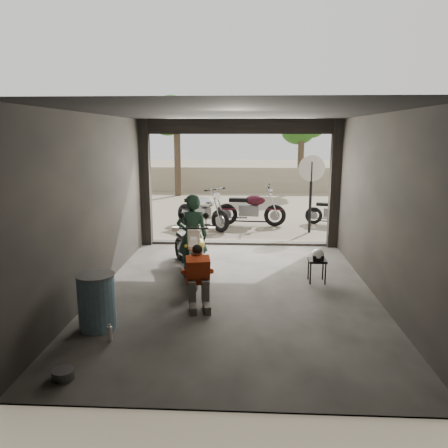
# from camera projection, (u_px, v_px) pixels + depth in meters

# --- Properties ---
(ground) EXTENTS (80.00, 80.00, 0.00)m
(ground) POSITION_uv_depth(u_px,v_px,m) (235.00, 293.00, 7.99)
(ground) COLOR #7A6D56
(ground) RESTS_ON ground
(garage) EXTENTS (7.00, 7.13, 3.20)m
(garage) POSITION_uv_depth(u_px,v_px,m) (236.00, 218.00, 8.27)
(garage) COLOR #2D2B28
(garage) RESTS_ON ground
(boundary_wall) EXTENTS (18.00, 0.30, 1.20)m
(boundary_wall) POSITION_uv_depth(u_px,v_px,m) (243.00, 180.00, 21.55)
(boundary_wall) COLOR gray
(boundary_wall) RESTS_ON ground
(tree_left) EXTENTS (2.20, 2.20, 5.60)m
(tree_left) POSITION_uv_depth(u_px,v_px,m) (176.00, 107.00, 19.55)
(tree_left) COLOR #382B1E
(tree_left) RESTS_ON ground
(tree_right) EXTENTS (2.20, 2.20, 5.00)m
(tree_right) POSITION_uv_depth(u_px,v_px,m) (302.00, 118.00, 20.80)
(tree_right) COLOR #382B1E
(tree_right) RESTS_ON ground
(main_bike) EXTENTS (0.77, 1.82, 1.20)m
(main_bike) POSITION_uv_depth(u_px,v_px,m) (197.00, 251.00, 8.56)
(main_bike) COLOR silver
(main_bike) RESTS_ON ground
(left_bike) EXTENTS (1.22, 1.66, 1.04)m
(left_bike) POSITION_uv_depth(u_px,v_px,m) (187.00, 245.00, 9.35)
(left_bike) COLOR black
(left_bike) RESTS_ON ground
(outside_bike_a) EXTENTS (1.96, 1.82, 1.28)m
(outside_bike_a) POSITION_uv_depth(u_px,v_px,m) (202.00, 208.00, 13.21)
(outside_bike_a) COLOR black
(outside_bike_a) RESTS_ON ground
(outside_bike_b) EXTENTS (1.96, 0.93, 1.29)m
(outside_bike_b) POSITION_uv_depth(u_px,v_px,m) (251.00, 206.00, 13.60)
(outside_bike_b) COLOR #3F0F1B
(outside_bike_b) RESTS_ON ground
(outside_bike_c) EXTENTS (1.63, 0.97, 1.03)m
(outside_bike_c) POSITION_uv_depth(u_px,v_px,m) (333.00, 209.00, 13.74)
(outside_bike_c) COLOR black
(outside_bike_c) RESTS_ON ground
(rider) EXTENTS (0.69, 0.53, 1.70)m
(rider) POSITION_uv_depth(u_px,v_px,m) (192.00, 236.00, 8.68)
(rider) COLOR black
(rider) RESTS_ON ground
(mechanic) EXTENTS (0.65, 0.80, 1.02)m
(mechanic) POSITION_uv_depth(u_px,v_px,m) (199.00, 279.00, 7.17)
(mechanic) COLOR #C24019
(mechanic) RESTS_ON ground
(stool) EXTENTS (0.34, 0.34, 0.47)m
(stool) POSITION_uv_depth(u_px,v_px,m) (317.00, 263.00, 8.44)
(stool) COLOR black
(stool) RESTS_ON ground
(helmet) EXTENTS (0.30, 0.30, 0.22)m
(helmet) POSITION_uv_depth(u_px,v_px,m) (318.00, 255.00, 8.35)
(helmet) COLOR white
(helmet) RESTS_ON stool
(oil_drum) EXTENTS (0.71, 0.71, 0.84)m
(oil_drum) POSITION_uv_depth(u_px,v_px,m) (97.00, 302.00, 6.43)
(oil_drum) COLOR slate
(oil_drum) RESTS_ON ground
(sign_post) EXTENTS (0.75, 0.08, 2.25)m
(sign_post) POSITION_uv_depth(u_px,v_px,m) (311.00, 181.00, 12.49)
(sign_post) COLOR black
(sign_post) RESTS_ON ground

